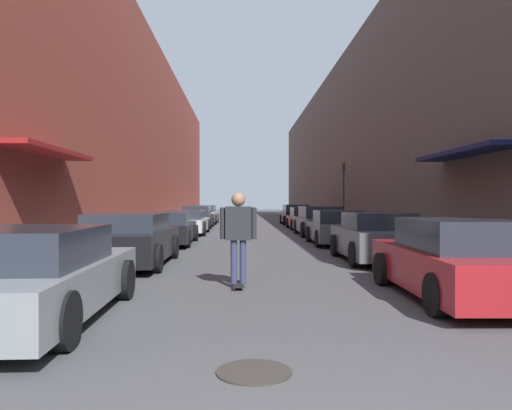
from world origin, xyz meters
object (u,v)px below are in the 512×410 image
(parked_car_right_1, at_px, (376,238))
(parked_car_left_1, at_px, (129,240))
(parked_car_right_2, at_px, (338,228))
(skateboarder, at_px, (238,229))
(parked_car_left_5, at_px, (203,215))
(manhole_cover, at_px, (254,372))
(parked_car_right_5, at_px, (295,215))
(parked_car_right_0, at_px, (459,261))
(parked_car_left_3, at_px, (186,222))
(traffic_light, at_px, (344,188))
(parked_car_left_2, at_px, (167,228))
(parked_car_left_0, at_px, (33,276))
(parked_car_left_4, at_px, (197,217))
(parked_car_right_4, at_px, (306,219))
(parked_car_right_3, at_px, (319,221))

(parked_car_right_1, bearing_deg, parked_car_left_1, -174.46)
(parked_car_right_2, distance_m, skateboarder, 9.75)
(parked_car_left_5, relative_size, manhole_cover, 6.70)
(parked_car_right_5, bearing_deg, skateboarder, -98.63)
(parked_car_right_0, xyz_separation_m, parked_car_right_1, (0.03, 5.05, 0.01))
(parked_car_left_3, distance_m, traffic_light, 9.23)
(parked_car_left_2, xyz_separation_m, traffic_light, (8.42, 9.18, 1.76))
(parked_car_right_0, relative_size, parked_car_right_1, 1.08)
(parked_car_left_0, distance_m, parked_car_left_5, 28.56)
(parked_car_left_1, height_order, traffic_light, traffic_light)
(parked_car_left_3, distance_m, parked_car_right_1, 12.66)
(parked_car_left_5, bearing_deg, parked_car_right_5, -10.36)
(parked_car_left_1, bearing_deg, parked_car_right_2, 42.45)
(parked_car_left_2, height_order, manhole_cover, parked_car_left_2)
(parked_car_right_2, height_order, traffic_light, traffic_light)
(parked_car_right_1, bearing_deg, parked_car_left_3, 119.24)
(parked_car_left_4, distance_m, manhole_cover, 25.29)
(parked_car_left_4, bearing_deg, parked_car_right_4, -12.04)
(parked_car_left_2, distance_m, manhole_cover, 14.10)
(parked_car_right_1, relative_size, parked_car_right_5, 0.92)
(parked_car_left_5, xyz_separation_m, parked_car_right_2, (6.18, -17.03, -0.04))
(skateboarder, bearing_deg, parked_car_right_3, 75.12)
(parked_car_left_0, height_order, parked_car_left_2, parked_car_left_0)
(parked_car_right_1, bearing_deg, skateboarder, -132.87)
(parked_car_right_4, bearing_deg, parked_car_right_2, -90.88)
(parked_car_right_4, distance_m, manhole_cover, 24.07)
(parked_car_right_2, height_order, manhole_cover, parked_car_right_2)
(parked_car_left_1, relative_size, parked_car_left_4, 1.04)
(parked_car_right_2, distance_m, parked_car_right_3, 4.89)
(parked_car_left_3, distance_m, parked_car_right_2, 8.54)
(parked_car_left_0, distance_m, parked_car_right_0, 6.39)
(parked_car_left_0, bearing_deg, parked_car_right_3, 68.76)
(parked_car_left_1, bearing_deg, parked_car_right_0, -35.23)
(parked_car_left_0, xyz_separation_m, parked_car_right_3, (6.38, 16.42, 0.05))
(parked_car_left_1, relative_size, parked_car_right_5, 1.05)
(parked_car_right_4, height_order, traffic_light, traffic_light)
(parked_car_left_1, bearing_deg, parked_car_right_5, 73.31)
(parked_car_left_1, distance_m, parked_car_left_5, 22.80)
(parked_car_right_0, xyz_separation_m, skateboarder, (-3.58, 1.16, 0.45))
(parked_car_left_2, xyz_separation_m, parked_car_right_0, (6.23, -10.43, 0.03))
(parked_car_right_1, bearing_deg, parked_car_left_0, -134.61)
(parked_car_right_2, xyz_separation_m, parked_car_right_3, (0.10, 4.89, 0.05))
(parked_car_left_1, xyz_separation_m, parked_car_right_0, (6.28, -4.44, -0.01))
(parked_car_left_4, relative_size, parked_car_left_5, 0.93)
(parked_car_left_5, height_order, parked_car_right_3, parked_car_right_3)
(parked_car_right_2, distance_m, traffic_light, 9.80)
(parked_car_left_2, distance_m, parked_car_right_3, 7.89)
(parked_car_left_3, distance_m, parked_car_right_4, 7.67)
(manhole_cover, bearing_deg, parked_car_right_3, 79.16)
(parked_car_right_2, distance_m, manhole_cover, 14.03)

